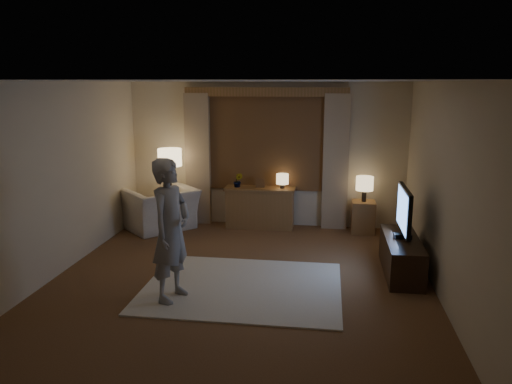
% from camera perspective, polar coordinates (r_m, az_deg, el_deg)
% --- Properties ---
extents(room, '(5.04, 5.54, 2.64)m').
position_cam_1_polar(room, '(6.86, -1.14, 1.94)').
color(room, brown).
rests_on(room, ground).
extents(rug, '(2.50, 2.00, 0.02)m').
position_cam_1_polar(rug, '(6.53, -1.54, -10.79)').
color(rug, beige).
rests_on(rug, floor).
extents(sideboard, '(1.20, 0.40, 0.70)m').
position_cam_1_polar(sideboard, '(9.02, 0.46, -1.92)').
color(sideboard, brown).
rests_on(sideboard, floor).
extents(picture_frame, '(0.16, 0.02, 0.20)m').
position_cam_1_polar(picture_frame, '(8.92, 0.47, 0.88)').
color(picture_frame, brown).
rests_on(picture_frame, sideboard).
extents(plant, '(0.16, 0.13, 0.30)m').
position_cam_1_polar(plant, '(8.97, -2.06, 1.26)').
color(plant, '#999999').
rests_on(plant, sideboard).
extents(table_lamp_sideboard, '(0.22, 0.22, 0.30)m').
position_cam_1_polar(table_lamp_sideboard, '(8.85, 3.04, 1.42)').
color(table_lamp_sideboard, black).
rests_on(table_lamp_sideboard, sideboard).
extents(floor_lamp, '(0.42, 0.42, 1.44)m').
position_cam_1_polar(floor_lamp, '(8.97, -9.81, 3.43)').
color(floor_lamp, black).
rests_on(floor_lamp, floor).
extents(armchair, '(1.50, 1.51, 0.74)m').
position_cam_1_polar(armchair, '(9.07, -10.84, -1.93)').
color(armchair, beige).
rests_on(armchair, floor).
extents(side_table, '(0.40, 0.40, 0.56)m').
position_cam_1_polar(side_table, '(8.93, 12.14, -2.81)').
color(side_table, brown).
rests_on(side_table, floor).
extents(table_lamp_side, '(0.30, 0.30, 0.44)m').
position_cam_1_polar(table_lamp_side, '(8.80, 12.31, 0.89)').
color(table_lamp_side, black).
rests_on(table_lamp_side, side_table).
extents(tv_stand, '(0.45, 1.40, 0.50)m').
position_cam_1_polar(tv_stand, '(7.19, 16.28, -7.02)').
color(tv_stand, black).
rests_on(tv_stand, floor).
extents(tv, '(0.24, 0.97, 0.70)m').
position_cam_1_polar(tv, '(7.01, 16.57, -2.10)').
color(tv, black).
rests_on(tv, tv_stand).
extents(person, '(0.57, 0.71, 1.72)m').
position_cam_1_polar(person, '(5.99, -9.71, -4.31)').
color(person, gray).
rests_on(person, rug).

